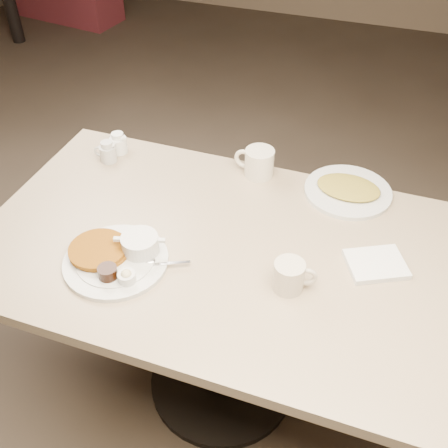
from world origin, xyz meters
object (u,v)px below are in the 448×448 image
(coffee_mug_far, at_px, (258,162))
(creamer_left, at_px, (108,152))
(diner_table, at_px, (222,283))
(coffee_mug_near, at_px, (290,276))
(main_plate, at_px, (118,255))
(creamer_right, at_px, (118,143))
(hash_plate, at_px, (348,190))

(coffee_mug_far, height_order, creamer_left, coffee_mug_far)
(diner_table, xyz_separation_m, coffee_mug_near, (0.23, -0.10, 0.22))
(main_plate, height_order, coffee_mug_far, coffee_mug_far)
(main_plate, distance_m, creamer_right, 0.58)
(coffee_mug_far, bearing_deg, coffee_mug_near, -63.96)
(main_plate, bearing_deg, creamer_left, 121.87)
(main_plate, distance_m, coffee_mug_far, 0.61)
(diner_table, xyz_separation_m, creamer_right, (-0.53, 0.35, 0.21))
(diner_table, distance_m, main_plate, 0.36)
(creamer_right, bearing_deg, coffee_mug_far, 3.90)
(main_plate, height_order, coffee_mug_near, coffee_mug_near)
(main_plate, xyz_separation_m, creamer_right, (-0.27, 0.51, 0.01))
(creamer_right, distance_m, hash_plate, 0.85)
(creamer_left, bearing_deg, main_plate, -58.13)
(main_plate, xyz_separation_m, hash_plate, (0.58, 0.55, -0.01))
(coffee_mug_near, bearing_deg, diner_table, 157.51)
(coffee_mug_near, distance_m, hash_plate, 0.49)
(creamer_left, distance_m, hash_plate, 0.87)
(diner_table, bearing_deg, creamer_left, 152.16)
(main_plate, bearing_deg, diner_table, 31.65)
(coffee_mug_far, xyz_separation_m, creamer_right, (-0.53, -0.04, -0.01))
(coffee_mug_near, height_order, coffee_mug_far, coffee_mug_far)
(diner_table, distance_m, creamer_right, 0.67)
(diner_table, height_order, hash_plate, hash_plate)
(coffee_mug_far, relative_size, creamer_right, 1.72)
(main_plate, height_order, creamer_right, creamer_right)
(coffee_mug_near, bearing_deg, creamer_right, 149.70)
(diner_table, bearing_deg, hash_plate, 50.57)
(main_plate, xyz_separation_m, creamer_left, (-0.28, 0.45, 0.01))
(main_plate, relative_size, creamer_right, 4.61)
(coffee_mug_far, bearing_deg, main_plate, -115.30)
(coffee_mug_near, height_order, creamer_right, coffee_mug_near)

